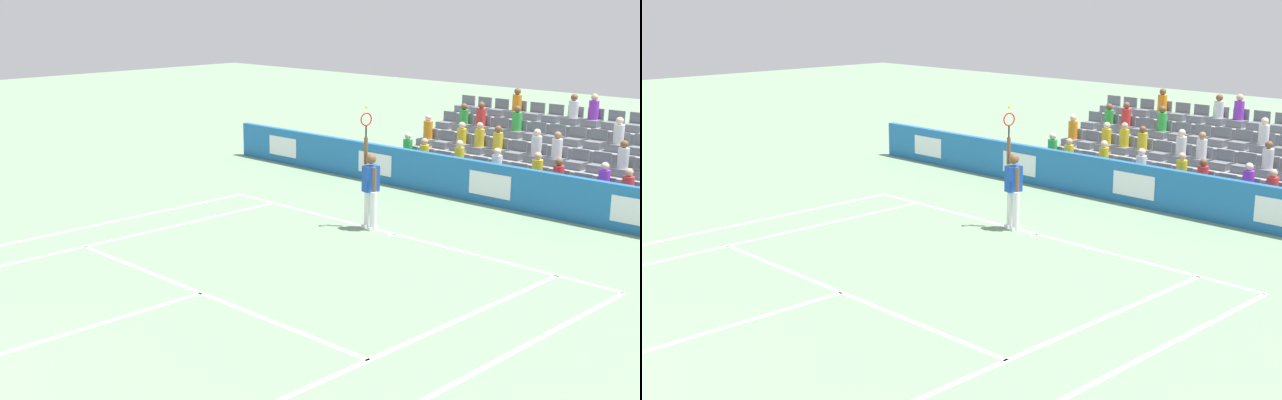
# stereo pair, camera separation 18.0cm
# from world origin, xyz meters

# --- Properties ---
(line_baseline) EXTENTS (10.97, 0.10, 0.01)m
(line_baseline) POSITION_xyz_m (0.00, -11.89, 0.00)
(line_baseline) COLOR white
(line_baseline) RESTS_ON ground
(line_service) EXTENTS (8.23, 0.10, 0.01)m
(line_service) POSITION_xyz_m (0.00, -6.40, 0.00)
(line_service) COLOR white
(line_service) RESTS_ON ground
(line_centre_service) EXTENTS (0.10, 6.40, 0.01)m
(line_centre_service) POSITION_xyz_m (0.00, -3.20, 0.00)
(line_centre_service) COLOR white
(line_centre_service) RESTS_ON ground
(line_singles_sideline_left) EXTENTS (0.10, 11.89, 0.01)m
(line_singles_sideline_left) POSITION_xyz_m (4.12, -5.95, 0.00)
(line_singles_sideline_left) COLOR white
(line_singles_sideline_left) RESTS_ON ground
(line_singles_sideline_right) EXTENTS (0.10, 11.89, 0.01)m
(line_singles_sideline_right) POSITION_xyz_m (-4.12, -5.95, 0.00)
(line_singles_sideline_right) COLOR white
(line_singles_sideline_right) RESTS_ON ground
(line_doubles_sideline_left) EXTENTS (0.10, 11.89, 0.01)m
(line_doubles_sideline_left) POSITION_xyz_m (5.49, -5.95, 0.00)
(line_doubles_sideline_left) COLOR white
(line_doubles_sideline_left) RESTS_ON ground
(line_centre_mark) EXTENTS (0.10, 0.20, 0.01)m
(line_centre_mark) POSITION_xyz_m (0.00, -11.79, 0.00)
(line_centre_mark) COLOR white
(line_centre_mark) RESTS_ON ground
(sponsor_barrier) EXTENTS (19.63, 0.22, 1.09)m
(sponsor_barrier) POSITION_xyz_m (0.00, -15.76, 0.55)
(sponsor_barrier) COLOR #1E66AD
(sponsor_barrier) RESTS_ON ground
(tennis_player) EXTENTS (0.51, 0.41, 2.85)m
(tennis_player) POSITION_xyz_m (0.70, -11.83, 0.99)
(tennis_player) COLOR white
(tennis_player) RESTS_ON ground
(stadium_stand) EXTENTS (8.06, 3.80, 2.61)m
(stadium_stand) POSITION_xyz_m (0.01, -18.69, 0.69)
(stadium_stand) COLOR gray
(stadium_stand) RESTS_ON ground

